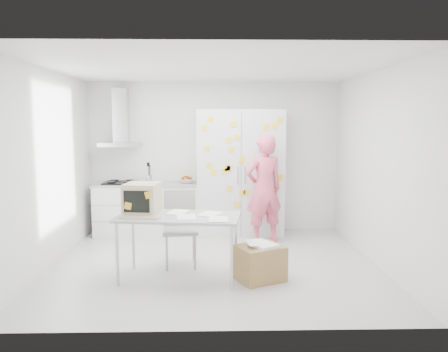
{
  "coord_description": "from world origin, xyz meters",
  "views": [
    {
      "loc": [
        -0.01,
        -5.95,
        1.97
      ],
      "look_at": [
        0.14,
        0.63,
        1.17
      ],
      "focal_mm": 35.0,
      "sensor_mm": 36.0,
      "label": 1
    }
  ],
  "objects_px": {
    "person": "(264,189)",
    "cardboard_box": "(260,262)",
    "chair": "(180,223)",
    "desk": "(155,207)"
  },
  "relations": [
    {
      "from": "person",
      "to": "chair",
      "type": "xyz_separation_m",
      "value": [
        -1.29,
        -1.09,
        -0.3
      ]
    },
    {
      "from": "chair",
      "to": "cardboard_box",
      "type": "xyz_separation_m",
      "value": [
        1.05,
        -0.66,
        -0.36
      ]
    },
    {
      "from": "cardboard_box",
      "to": "person",
      "type": "bearing_deg",
      "value": 82.17
    },
    {
      "from": "desk",
      "to": "chair",
      "type": "height_order",
      "value": "desk"
    },
    {
      "from": "person",
      "to": "desk",
      "type": "xyz_separation_m",
      "value": [
        -1.56,
        -1.6,
        0.03
      ]
    },
    {
      "from": "chair",
      "to": "cardboard_box",
      "type": "height_order",
      "value": "chair"
    },
    {
      "from": "desk",
      "to": "person",
      "type": "bearing_deg",
      "value": 52.86
    },
    {
      "from": "person",
      "to": "cardboard_box",
      "type": "height_order",
      "value": "person"
    },
    {
      "from": "person",
      "to": "desk",
      "type": "height_order",
      "value": "person"
    },
    {
      "from": "person",
      "to": "cardboard_box",
      "type": "xyz_separation_m",
      "value": [
        -0.24,
        -1.75,
        -0.66
      ]
    }
  ]
}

